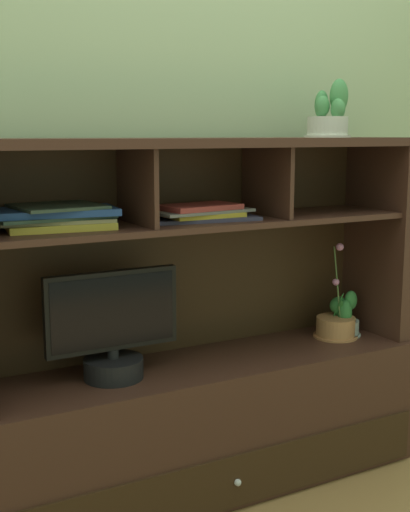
{
  "coord_description": "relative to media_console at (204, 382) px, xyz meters",
  "views": [
    {
      "loc": [
        -1.08,
        -1.99,
        1.24
      ],
      "look_at": [
        0.0,
        0.0,
        0.83
      ],
      "focal_mm": 47.62,
      "sensor_mm": 36.0,
      "label": 1
    }
  ],
  "objects": [
    {
      "name": "tv_monitor",
      "position": [
        -0.34,
        -0.02,
        0.23
      ],
      "size": [
        0.44,
        0.19,
        0.35
      ],
      "color": "black",
      "rests_on": "media_console"
    },
    {
      "name": "media_console",
      "position": [
        0.0,
        0.0,
        0.0
      ],
      "size": [
        1.59,
        0.45,
        1.23
      ],
      "color": "#3B2219",
      "rests_on": "ground"
    },
    {
      "name": "magazine_stack_centre",
      "position": [
        -0.5,
        0.02,
        0.61
      ],
      "size": [
        0.4,
        0.26,
        0.07
      ],
      "color": "gold",
      "rests_on": "media_console"
    },
    {
      "name": "potted_succulent",
      "position": [
        0.52,
        0.01,
        0.92
      ],
      "size": [
        0.17,
        0.17,
        0.21
      ],
      "color": "beige",
      "rests_on": "media_console"
    },
    {
      "name": "back_wall",
      "position": [
        0.0,
        0.23,
        1.02
      ],
      "size": [
        6.0,
        0.02,
        2.8
      ],
      "primitive_type": "cube",
      "color": "#9CB386",
      "rests_on": "ground"
    },
    {
      "name": "magazine_stack_left",
      "position": [
        -0.02,
        -0.01,
        0.6
      ],
      "size": [
        0.39,
        0.21,
        0.05
      ],
      "color": "#35324C",
      "rests_on": "media_console"
    },
    {
      "name": "potted_orchid",
      "position": [
        0.58,
        -0.0,
        0.13
      ],
      "size": [
        0.17,
        0.17,
        0.37
      ],
      "color": "#AE7447",
      "rests_on": "media_console"
    },
    {
      "name": "floor_plane",
      "position": [
        0.0,
        -0.01,
        -0.39
      ],
      "size": [
        6.0,
        6.0,
        0.02
      ],
      "primitive_type": "cube",
      "color": "olive",
      "rests_on": "ground"
    },
    {
      "name": "potted_fern",
      "position": [
        0.62,
        -0.0,
        0.15
      ],
      "size": [
        0.13,
        0.13,
        0.18
      ],
      "color": "#8FA19D",
      "rests_on": "media_console"
    }
  ]
}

